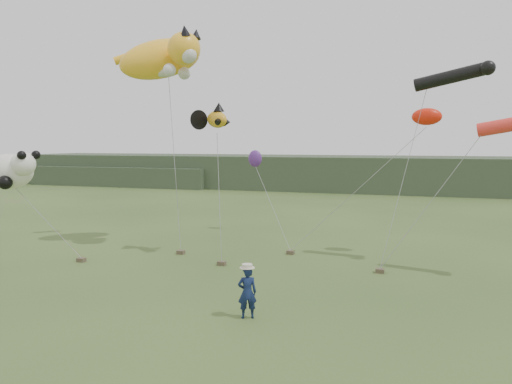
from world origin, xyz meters
TOP-DOWN VIEW (x-y plane):
  - ground at (0.00, 0.00)m, footprint 120.00×120.00m
  - headland at (-3.11, 44.69)m, footprint 90.00×13.00m
  - festival_attendant at (2.02, -1.30)m, footprint 0.73×0.63m
  - sandbag_anchors at (-1.39, 5.75)m, footprint 14.10×4.98m
  - cat_kite at (-5.93, 8.27)m, footprint 6.05×4.70m
  - fish_kite at (-2.80, 6.82)m, footprint 2.76×1.81m
  - tube_kites at (9.95, 7.66)m, footprint 5.97×3.12m
  - panda_kite at (-11.84, 3.32)m, footprint 3.05×1.97m
  - misc_kites at (3.79, 11.38)m, footprint 11.39×4.87m

SIDE VIEW (x-z plane):
  - ground at x=0.00m, z-range 0.00..0.00m
  - sandbag_anchors at x=-1.39m, z-range 0.00..0.19m
  - festival_attendant at x=2.02m, z-range 0.00..1.70m
  - headland at x=-3.11m, z-range -0.08..3.92m
  - panda_kite at x=-11.84m, z-range 3.36..5.26m
  - misc_kites at x=3.79m, z-range 4.50..7.75m
  - fish_kite at x=-2.80m, z-range 6.18..7.50m
  - tube_kites at x=9.95m, z-range 5.98..9.36m
  - cat_kite at x=-5.93m, z-range 8.66..11.78m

